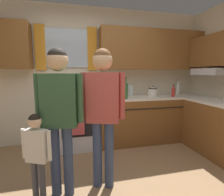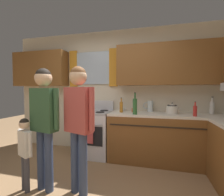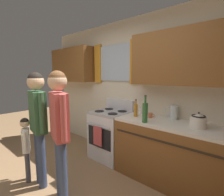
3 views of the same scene
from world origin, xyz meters
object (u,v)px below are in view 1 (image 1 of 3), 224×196
at_px(cup_terracotta, 118,95).
at_px(mug_ceramic_white, 104,94).
at_px(bottle_wine_green, 126,90).
at_px(bottle_oil_amber, 107,92).
at_px(small_child, 37,149).
at_px(bottle_sauce_red, 173,92).
at_px(water_pitcher, 131,90).
at_px(stovetop_kettle, 153,91).
at_px(stove_oven, 77,122).
at_px(adult_holding_child, 59,106).
at_px(bottle_milk_white, 178,88).
at_px(adult_in_plaid, 103,103).

bearing_deg(cup_terracotta, mug_ceramic_white, 151.85).
height_order(bottle_wine_green, mug_ceramic_white, bottle_wine_green).
distance_m(bottle_oil_amber, small_child, 1.73).
bearing_deg(bottle_sauce_red, water_pitcher, 151.96).
bearing_deg(bottle_wine_green, stovetop_kettle, 19.25).
relative_size(bottle_oil_amber, cup_terracotta, 2.63).
bearing_deg(water_pitcher, stove_oven, -169.41).
height_order(stovetop_kettle, adult_holding_child, adult_holding_child).
height_order(stove_oven, bottle_oil_amber, bottle_oil_amber).
bearing_deg(adult_holding_child, stovetop_kettle, 36.54).
bearing_deg(small_child, bottle_sauce_red, 27.26).
bearing_deg(cup_terracotta, water_pitcher, 24.96).
bearing_deg(small_child, stove_oven, 71.50).
height_order(bottle_oil_amber, cup_terracotta, bottle_oil_amber).
bearing_deg(bottle_oil_amber, bottle_milk_white, 7.98).
height_order(adult_in_plaid, small_child, adult_in_plaid).
relative_size(bottle_oil_amber, bottle_wine_green, 0.73).
distance_m(stove_oven, water_pitcher, 1.24).
bearing_deg(stovetop_kettle, bottle_milk_white, 16.69).
bearing_deg(mug_ceramic_white, stove_oven, -160.07).
distance_m(bottle_wine_green, stovetop_kettle, 0.68).
relative_size(stove_oven, stovetop_kettle, 4.02).
xyz_separation_m(water_pitcher, adult_in_plaid, (-0.84, -1.44, 0.01)).
height_order(bottle_oil_amber, mug_ceramic_white, bottle_oil_amber).
xyz_separation_m(bottle_oil_amber, adult_in_plaid, (-0.31, -1.21, 0.01)).
bearing_deg(bottle_sauce_red, cup_terracotta, 166.64).
distance_m(bottle_wine_green, water_pitcher, 0.50).
bearing_deg(bottle_wine_green, stove_oven, 164.97).
distance_m(cup_terracotta, stovetop_kettle, 0.71).
height_order(stove_oven, cup_terracotta, stove_oven).
xyz_separation_m(cup_terracotta, stovetop_kettle, (0.70, -0.06, 0.06)).
xyz_separation_m(bottle_oil_amber, bottle_milk_white, (1.64, 0.23, 0.01)).
distance_m(adult_in_plaid, small_child, 0.83).
distance_m(stovetop_kettle, adult_holding_child, 2.13).
xyz_separation_m(bottle_oil_amber, water_pitcher, (0.54, 0.22, 0.00)).
height_order(bottle_milk_white, mug_ceramic_white, bottle_milk_white).
distance_m(bottle_oil_amber, cup_terracotta, 0.25).
xyz_separation_m(bottle_oil_amber, mug_ceramic_white, (-0.02, 0.21, -0.06)).
relative_size(cup_terracotta, stovetop_kettle, 0.40).
distance_m(bottle_wine_green, adult_holding_child, 1.49).
xyz_separation_m(mug_ceramic_white, stovetop_kettle, (0.95, -0.20, 0.05)).
relative_size(stove_oven, bottle_milk_white, 3.51).
bearing_deg(adult_in_plaid, water_pitcher, 59.53).
bearing_deg(adult_in_plaid, mug_ceramic_white, 78.59).
distance_m(water_pitcher, adult_in_plaid, 1.66).
xyz_separation_m(stovetop_kettle, adult_in_plaid, (-1.24, -1.23, 0.03)).
height_order(bottle_sauce_red, water_pitcher, bottle_sauce_red).
distance_m(bottle_oil_amber, bottle_wine_green, 0.36).
relative_size(bottle_milk_white, water_pitcher, 1.42).
relative_size(bottle_sauce_red, adult_holding_child, 0.15).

